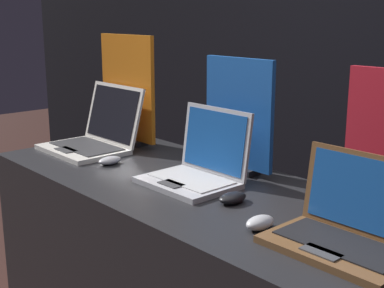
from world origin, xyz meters
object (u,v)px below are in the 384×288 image
(mouse_middle, at_px, (233,198))
(mouse_back, at_px, (260,223))
(promo_stand_front, at_px, (128,92))
(laptop_back, at_px, (348,227))
(laptop_middle, at_px, (198,166))
(mouse_front, at_px, (110,160))
(laptop_front, at_px, (95,135))
(promo_stand_middle, at_px, (238,118))

(mouse_middle, xyz_separation_m, mouse_back, (0.21, -0.10, 0.00))
(promo_stand_front, distance_m, mouse_back, 1.19)
(laptop_back, bearing_deg, laptop_middle, 172.67)
(mouse_front, distance_m, mouse_back, 0.87)
(laptop_front, distance_m, laptop_middle, 0.68)
(mouse_middle, xyz_separation_m, laptop_back, (0.44, -0.02, 0.04))
(promo_stand_front, xyz_separation_m, promo_stand_middle, (0.68, 0.04, -0.03))
(laptop_front, xyz_separation_m, mouse_middle, (0.92, -0.05, -0.05))
(mouse_front, height_order, laptop_middle, laptop_middle)
(promo_stand_front, distance_m, laptop_back, 1.40)
(mouse_back, bearing_deg, laptop_front, 172.44)
(laptop_middle, height_order, mouse_middle, laptop_middle)
(promo_stand_front, bearing_deg, promo_stand_middle, 3.09)
(promo_stand_front, height_order, laptop_back, promo_stand_front)
(laptop_front, distance_m, promo_stand_front, 0.26)
(promo_stand_middle, xyz_separation_m, mouse_back, (0.44, -0.37, -0.19))
(laptop_middle, bearing_deg, laptop_back, -7.33)
(laptop_front, relative_size, laptop_middle, 1.16)
(laptop_middle, relative_size, laptop_back, 0.90)
(laptop_front, distance_m, mouse_middle, 0.92)
(promo_stand_front, height_order, promo_stand_middle, promo_stand_front)
(mouse_middle, xyz_separation_m, promo_stand_middle, (-0.24, 0.27, 0.20))
(mouse_middle, distance_m, laptop_back, 0.44)
(mouse_front, bearing_deg, promo_stand_middle, 37.00)
(laptop_front, bearing_deg, promo_stand_middle, 18.37)
(mouse_back, bearing_deg, mouse_front, 176.18)
(promo_stand_middle, relative_size, laptop_back, 1.19)
(promo_stand_front, xyz_separation_m, mouse_middle, (0.92, -0.24, -0.23))
(laptop_front, height_order, mouse_front, laptop_front)
(mouse_front, xyz_separation_m, laptop_back, (1.10, 0.02, 0.04))
(promo_stand_middle, bearing_deg, mouse_middle, -48.94)
(promo_stand_front, distance_m, laptop_middle, 0.72)
(laptop_back, xyz_separation_m, mouse_back, (-0.24, -0.08, -0.04))
(laptop_front, bearing_deg, laptop_middle, 1.38)
(promo_stand_front, relative_size, laptop_back, 1.37)
(laptop_middle, relative_size, mouse_back, 3.35)
(laptop_middle, xyz_separation_m, mouse_back, (0.44, -0.17, -0.04))
(promo_stand_front, height_order, mouse_middle, promo_stand_front)
(mouse_back, bearing_deg, promo_stand_middle, 139.92)
(laptop_middle, bearing_deg, laptop_front, -178.62)
(promo_stand_front, relative_size, promo_stand_middle, 1.15)
(laptop_front, bearing_deg, promo_stand_front, 90.00)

